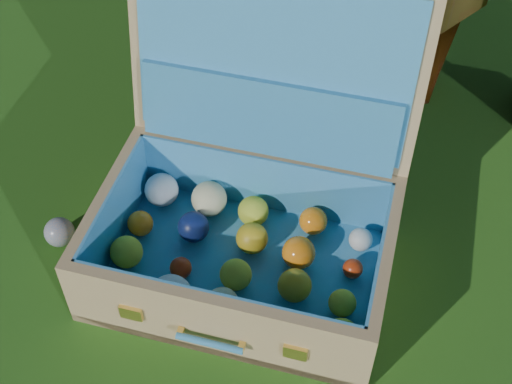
# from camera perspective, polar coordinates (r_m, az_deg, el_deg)

# --- Properties ---
(ground) EXTENTS (60.00, 60.00, 0.00)m
(ground) POSITION_cam_1_polar(r_m,az_deg,el_deg) (1.59, 2.98, -10.05)
(ground) COLOR #215114
(ground) RESTS_ON ground
(stray_ball) EXTENTS (0.07, 0.07, 0.07)m
(stray_ball) POSITION_cam_1_polar(r_m,az_deg,el_deg) (1.75, -15.46, -3.11)
(stray_ball) COLOR #477BB8
(stray_ball) RESTS_ON ground
(suitcase) EXTENTS (0.71, 0.62, 0.62)m
(suitcase) POSITION_cam_1_polar(r_m,az_deg,el_deg) (1.57, -0.50, -0.28)
(suitcase) COLOR tan
(suitcase) RESTS_ON ground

